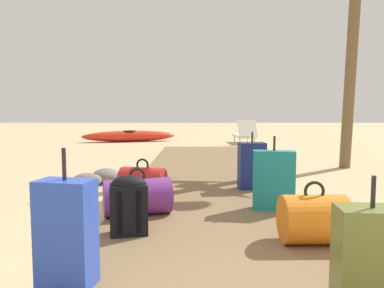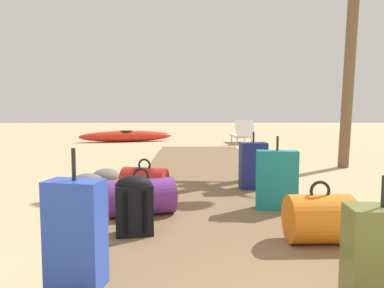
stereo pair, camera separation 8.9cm
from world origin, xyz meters
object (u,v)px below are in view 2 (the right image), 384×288
at_px(duffel_bag_orange, 319,218).
at_px(kayak, 126,136).
at_px(backpack_black, 134,204).
at_px(lounge_chair, 242,134).
at_px(duffel_bag_red, 145,181).
at_px(suitcase_teal, 277,180).
at_px(suitcase_olive, 381,255).
at_px(suitcase_blue, 76,233).
at_px(suitcase_navy, 253,166).
at_px(duffel_bag_purple, 141,197).

bearing_deg(duffel_bag_orange, kayak, 107.46).
xyz_separation_m(backpack_black, lounge_chair, (2.26, 9.54, -0.01)).
distance_m(lounge_chair, kayak, 4.16).
height_order(duffel_bag_red, suitcase_teal, suitcase_teal).
bearing_deg(duffel_bag_red, suitcase_olive, -58.31).
bearing_deg(duffel_bag_orange, suitcase_teal, 95.89).
distance_m(backpack_black, lounge_chair, 9.80).
distance_m(suitcase_teal, duffel_bag_orange, 1.00).
bearing_deg(suitcase_blue, suitcase_olive, -6.46).
distance_m(suitcase_olive, duffel_bag_orange, 0.91).
xyz_separation_m(suitcase_blue, suitcase_olive, (1.70, -0.19, -0.05)).
height_order(suitcase_navy, kayak, suitcase_navy).
xyz_separation_m(suitcase_olive, duffel_bag_orange, (-0.01, 0.90, -0.07)).
bearing_deg(duffel_bag_orange, duffel_bag_red, 133.44).
distance_m(suitcase_teal, suitcase_navy, 1.05).
height_order(duffel_bag_purple, suitcase_teal, suitcase_teal).
xyz_separation_m(suitcase_blue, duffel_bag_purple, (0.19, 1.50, -0.13)).
bearing_deg(kayak, suitcase_blue, -81.77).
bearing_deg(kayak, lounge_chair, -10.77).
height_order(duffel_bag_red, duffel_bag_purple, duffel_bag_purple).
height_order(suitcase_teal, lounge_chair, suitcase_teal).
distance_m(duffel_bag_orange, backpack_black, 1.49).
height_order(duffel_bag_red, lounge_chair, lounge_chair).
xyz_separation_m(suitcase_olive, duffel_bag_purple, (-1.51, 1.69, -0.08)).
bearing_deg(duffel_bag_purple, suitcase_teal, 8.41).
height_order(duffel_bag_purple, kayak, duffel_bag_purple).
relative_size(suitcase_navy, duffel_bag_orange, 1.50).
height_order(suitcase_blue, suitcase_teal, suitcase_blue).
bearing_deg(suitcase_teal, duffel_bag_purple, -171.59).
height_order(suitcase_teal, kayak, suitcase_teal).
relative_size(suitcase_olive, suitcase_navy, 0.92).
height_order(suitcase_blue, duffel_bag_red, suitcase_blue).
bearing_deg(duffel_bag_purple, lounge_chair, 75.74).
height_order(duffel_bag_orange, kayak, duffel_bag_orange).
xyz_separation_m(duffel_bag_purple, backpack_black, (0.02, -0.58, 0.08)).
xyz_separation_m(duffel_bag_purple, kayak, (-1.81, 9.73, -0.06)).
relative_size(suitcase_olive, kayak, 0.20).
xyz_separation_m(duffel_bag_purple, suitcase_navy, (1.33, 1.25, 0.13)).
height_order(suitcase_olive, duffel_bag_purple, suitcase_olive).
xyz_separation_m(backpack_black, kayak, (-1.83, 10.31, -0.14)).
bearing_deg(backpack_black, suitcase_teal, 29.85).
relative_size(suitcase_navy, kayak, 0.22).
xyz_separation_m(suitcase_navy, duffel_bag_orange, (0.17, -2.04, -0.12)).
height_order(suitcase_blue, lounge_chair, suitcase_blue).
bearing_deg(suitcase_olive, duffel_bag_red, 121.69).
relative_size(suitcase_olive, duffel_bag_orange, 1.38).
xyz_separation_m(suitcase_blue, lounge_chair, (2.46, 10.45, -0.07)).
xyz_separation_m(duffel_bag_orange, lounge_chair, (0.78, 9.74, 0.06)).
bearing_deg(suitcase_navy, suitcase_olive, -86.47).
bearing_deg(suitcase_blue, duffel_bag_red, 87.26).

